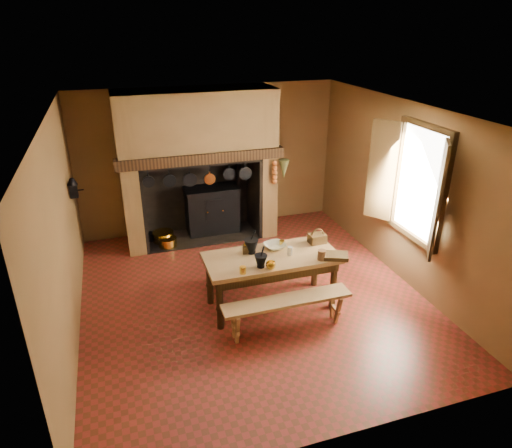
{
  "coord_description": "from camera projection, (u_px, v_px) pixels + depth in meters",
  "views": [
    {
      "loc": [
        -1.75,
        -5.68,
        3.91
      ],
      "look_at": [
        0.17,
        0.3,
        1.06
      ],
      "focal_mm": 32.0,
      "sensor_mm": 36.0,
      "label": 1
    }
  ],
  "objects": [
    {
      "name": "bench_front",
      "position": [
        287.0,
        307.0,
        6.1
      ],
      "size": [
        1.77,
        0.31,
        0.5
      ],
      "color": "#A78B4C",
      "rests_on": "floor"
    },
    {
      "name": "mortar_small",
      "position": [
        261.0,
        260.0,
        6.14
      ],
      "size": [
        0.18,
        0.18,
        0.3
      ],
      "rotation": [
        0.0,
        0.0,
        0.4
      ],
      "color": "black",
      "rests_on": "work_table"
    },
    {
      "name": "wicker_basket",
      "position": [
        317.0,
        238.0,
        6.81
      ],
      "size": [
        0.25,
        0.19,
        0.24
      ],
      "rotation": [
        0.0,
        0.0,
        0.04
      ],
      "color": "#4C3316",
      "rests_on": "work_table"
    },
    {
      "name": "brass_mug_a",
      "position": [
        243.0,
        270.0,
        6.01
      ],
      "size": [
        0.09,
        0.09,
        0.1
      ],
      "primitive_type": "cylinder",
      "rotation": [
        0.0,
        0.0,
        -0.09
      ],
      "color": "gold",
      "rests_on": "work_table"
    },
    {
      "name": "wooden_tray",
      "position": [
        336.0,
        256.0,
        6.4
      ],
      "size": [
        0.4,
        0.35,
        0.06
      ],
      "primitive_type": "cube",
      "rotation": [
        0.0,
        0.0,
        -0.4
      ],
      "color": "#3A2812",
      "rests_on": "work_table"
    },
    {
      "name": "herb_bunch",
      "position": [
        284.0,
        169.0,
        8.34
      ],
      "size": [
        0.2,
        0.2,
        0.35
      ],
      "primitive_type": "cone",
      "rotation": [
        3.14,
        0.0,
        0.0
      ],
      "color": "#52592A",
      "rests_on": "chimney_breast"
    },
    {
      "name": "wall_left",
      "position": [
        62.0,
        235.0,
        5.75
      ],
      "size": [
        0.02,
        5.5,
        2.8
      ],
      "primitive_type": "cube",
      "color": "brown",
      "rests_on": "floor"
    },
    {
      "name": "back_wall",
      "position": [
        209.0,
        160.0,
        8.83
      ],
      "size": [
        5.0,
        0.02,
        2.8
      ],
      "primitive_type": "cube",
      "color": "brown",
      "rests_on": "floor"
    },
    {
      "name": "hearth_pans",
      "position": [
        164.0,
        239.0,
        8.62
      ],
      "size": [
        0.51,
        0.62,
        0.2
      ],
      "color": "gold",
      "rests_on": "floor"
    },
    {
      "name": "glass_jar",
      "position": [
        290.0,
        251.0,
        6.47
      ],
      "size": [
        0.07,
        0.07,
        0.13
      ],
      "primitive_type": "cylinder",
      "rotation": [
        0.0,
        0.0,
        0.02
      ],
      "color": "beige",
      "rests_on": "work_table"
    },
    {
      "name": "wall_right",
      "position": [
        403.0,
        193.0,
        7.14
      ],
      "size": [
        0.02,
        5.5,
        2.8
      ],
      "primitive_type": "cube",
      "color": "brown",
      "rests_on": "floor"
    },
    {
      "name": "chimney_breast",
      "position": [
        197.0,
        145.0,
        8.2
      ],
      "size": [
        2.95,
        0.96,
        2.8
      ],
      "color": "brown",
      "rests_on": "floor"
    },
    {
      "name": "window",
      "position": [
        413.0,
        184.0,
        6.63
      ],
      "size": [
        0.39,
        1.75,
        1.76
      ],
      "color": "white",
      "rests_on": "wall_right"
    },
    {
      "name": "brass_mug_b",
      "position": [
        282.0,
        243.0,
        6.74
      ],
      "size": [
        0.08,
        0.08,
        0.09
      ],
      "primitive_type": "cylinder",
      "rotation": [
        0.0,
        0.0,
        -0.08
      ],
      "color": "gold",
      "rests_on": "work_table"
    },
    {
      "name": "floor",
      "position": [
        252.0,
        296.0,
        7.02
      ],
      "size": [
        5.5,
        5.5,
        0.0
      ],
      "primitive_type": "plane",
      "color": "maroon",
      "rests_on": "ground"
    },
    {
      "name": "ceiling",
      "position": [
        251.0,
        112.0,
        5.87
      ],
      "size": [
        5.5,
        5.5,
        0.0
      ],
      "primitive_type": "plane",
      "rotation": [
        3.14,
        0.0,
        0.0
      ],
      "color": "silver",
      "rests_on": "back_wall"
    },
    {
      "name": "mixing_bowl",
      "position": [
        275.0,
        246.0,
        6.66
      ],
      "size": [
        0.37,
        0.37,
        0.08
      ],
      "primitive_type": "imported",
      "rotation": [
        0.0,
        0.0,
        0.2
      ],
      "color": "#BEBA92",
      "rests_on": "work_table"
    },
    {
      "name": "wall_front",
      "position": [
        342.0,
        326.0,
        4.06
      ],
      "size": [
        5.0,
        0.02,
        2.8
      ],
      "primitive_type": "cube",
      "color": "brown",
      "rests_on": "floor"
    },
    {
      "name": "onion_string",
      "position": [
        274.0,
        173.0,
        8.31
      ],
      "size": [
        0.12,
        0.1,
        0.46
      ],
      "primitive_type": null,
      "color": "#B95322",
      "rests_on": "chimney_breast"
    },
    {
      "name": "bench_back",
      "position": [
        257.0,
        263.0,
        7.24
      ],
      "size": [
        1.65,
        0.29,
        0.46
      ],
      "color": "#A78B4C",
      "rests_on": "floor"
    },
    {
      "name": "brass_cup",
      "position": [
        271.0,
        265.0,
        6.11
      ],
      "size": [
        0.14,
        0.14,
        0.1
      ],
      "primitive_type": "imported",
      "rotation": [
        0.0,
        0.0,
        0.03
      ],
      "color": "gold",
      "rests_on": "work_table"
    },
    {
      "name": "stoneware_crock",
      "position": [
        322.0,
        255.0,
        6.34
      ],
      "size": [
        0.14,
        0.14,
        0.14
      ],
      "primitive_type": "cylinder",
      "rotation": [
        0.0,
        0.0,
        0.26
      ],
      "color": "brown",
      "rests_on": "work_table"
    },
    {
      "name": "work_table",
      "position": [
        271.0,
        264.0,
        6.52
      ],
      "size": [
        1.9,
        0.85,
        0.82
      ],
      "color": "#A78B4C",
      "rests_on": "floor"
    },
    {
      "name": "mortar_large",
      "position": [
        251.0,
        246.0,
        6.5
      ],
      "size": [
        0.21,
        0.21,
        0.36
      ],
      "rotation": [
        0.0,
        0.0,
        -0.4
      ],
      "color": "black",
      "rests_on": "work_table"
    },
    {
      "name": "iron_range",
      "position": [
        212.0,
        209.0,
        8.94
      ],
      "size": [
        1.12,
        0.55,
        1.6
      ],
      "color": "black",
      "rests_on": "floor"
    },
    {
      "name": "hanging_pans",
      "position": [
        202.0,
        178.0,
        7.94
      ],
      "size": [
        1.92,
        0.29,
        0.27
      ],
      "color": "black",
      "rests_on": "chimney_breast"
    },
    {
      "name": "wall_coffee_mill",
      "position": [
        73.0,
        187.0,
        7.07
      ],
      "size": [
        0.23,
        0.16,
        0.31
      ],
      "color": "black",
      "rests_on": "wall_left"
    },
    {
      "name": "coffee_grinder",
      "position": [
        247.0,
        248.0,
        6.53
      ],
      "size": [
        0.17,
        0.14,
        0.18
      ],
      "rotation": [
        0.0,
        0.0,
        -0.22
      ],
      "color": "#3A2812",
      "rests_on": "work_table"
    }
  ]
}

